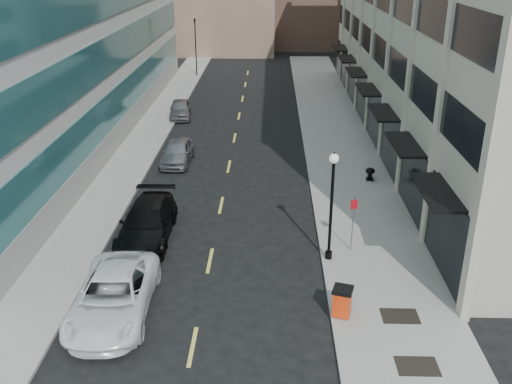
# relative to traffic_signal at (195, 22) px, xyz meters

# --- Properties ---
(sidewalk_right) EXTENTS (5.00, 80.00, 0.15)m
(sidewalk_right) POSITION_rel_traffic_signal_xyz_m (13.00, -28.00, -5.64)
(sidewalk_right) COLOR gray
(sidewalk_right) RESTS_ON ground
(sidewalk_left) EXTENTS (3.00, 80.00, 0.15)m
(sidewalk_left) POSITION_rel_traffic_signal_xyz_m (-1.00, -28.00, -5.64)
(sidewalk_left) COLOR gray
(sidewalk_left) RESTS_ON ground
(building_right) EXTENTS (15.30, 46.50, 18.25)m
(building_right) POSITION_rel_traffic_signal_xyz_m (22.44, -21.01, 3.28)
(building_right) COLOR #AFA994
(building_right) RESTS_ON ground
(grate_mid) EXTENTS (1.40, 1.00, 0.01)m
(grate_mid) POSITION_rel_traffic_signal_xyz_m (13.10, -47.00, -5.56)
(grate_mid) COLOR black
(grate_mid) RESTS_ON sidewalk_right
(grate_far) EXTENTS (1.40, 1.00, 0.01)m
(grate_far) POSITION_rel_traffic_signal_xyz_m (13.10, -44.20, -5.56)
(grate_far) COLOR black
(grate_far) RESTS_ON sidewalk_right
(road_centerline) EXTENTS (0.15, 68.20, 0.01)m
(road_centerline) POSITION_rel_traffic_signal_xyz_m (5.50, -31.00, -5.71)
(road_centerline) COLOR #D8CC4C
(road_centerline) RESTS_ON ground
(traffic_signal) EXTENTS (0.66, 0.66, 6.98)m
(traffic_signal) POSITION_rel_traffic_signal_xyz_m (0.00, 0.00, 0.00)
(traffic_signal) COLOR black
(traffic_signal) RESTS_ON ground
(car_white_van) EXTENTS (2.95, 6.08, 1.67)m
(car_white_van) POSITION_rel_traffic_signal_xyz_m (2.30, -44.15, -4.88)
(car_white_van) COLOR white
(car_white_van) RESTS_ON ground
(car_black_pickup) EXTENTS (2.45, 5.84, 1.68)m
(car_black_pickup) POSITION_rel_traffic_signal_xyz_m (2.30, -37.90, -4.88)
(car_black_pickup) COLOR black
(car_black_pickup) RESTS_ON ground
(car_silver_sedan) EXTENTS (1.89, 4.46, 1.50)m
(car_silver_sedan) POSITION_rel_traffic_signal_xyz_m (2.15, -27.42, -4.97)
(car_silver_sedan) COLOR gray
(car_silver_sedan) RESTS_ON ground
(car_grey_sedan) EXTENTS (2.19, 4.42, 1.45)m
(car_grey_sedan) POSITION_rel_traffic_signal_xyz_m (0.70, -16.57, -4.99)
(car_grey_sedan) COLOR slate
(car_grey_sedan) RESTS_ON ground
(trash_bin) EXTENTS (0.90, 0.90, 1.18)m
(trash_bin) POSITION_rel_traffic_signal_xyz_m (10.90, -44.18, -4.93)
(trash_bin) COLOR red
(trash_bin) RESTS_ON sidewalk_right
(lamppost) EXTENTS (0.42, 0.42, 5.05)m
(lamppost) POSITION_rel_traffic_signal_xyz_m (10.80, -39.90, -2.60)
(lamppost) COLOR black
(lamppost) RESTS_ON sidewalk_right
(sign_post) EXTENTS (0.31, 0.12, 2.69)m
(sign_post) POSITION_rel_traffic_signal_xyz_m (11.90, -39.11, -3.86)
(sign_post) COLOR slate
(sign_post) RESTS_ON sidewalk_right
(urn_planter) EXTENTS (0.56, 0.56, 0.77)m
(urn_planter) POSITION_rel_traffic_signal_xyz_m (14.10, -30.45, -5.10)
(urn_planter) COLOR black
(urn_planter) RESTS_ON sidewalk_right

